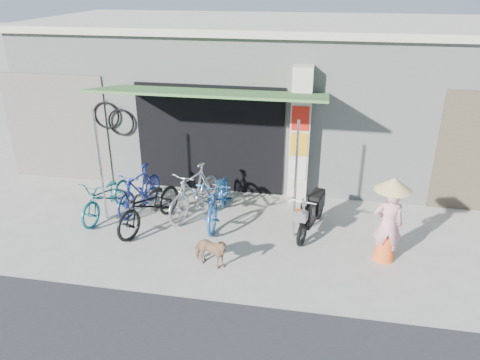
% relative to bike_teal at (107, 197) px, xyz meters
% --- Properties ---
extents(ground, '(80.00, 80.00, 0.00)m').
position_rel_bike_teal_xyz_m(ground, '(3.01, -0.88, -0.45)').
color(ground, '#AEAA9D').
rests_on(ground, ground).
extents(bicycle_shop, '(12.30, 5.30, 3.66)m').
position_rel_bike_teal_xyz_m(bicycle_shop, '(3.01, 4.21, 1.39)').
color(bicycle_shop, '#A3AAA1').
rests_on(bicycle_shop, ground).
extents(shop_pillar, '(0.42, 0.44, 3.00)m').
position_rel_bike_teal_xyz_m(shop_pillar, '(3.86, 1.57, 1.05)').
color(shop_pillar, beige).
rests_on(shop_pillar, ground).
extents(awning, '(4.60, 1.88, 2.72)m').
position_rel_bike_teal_xyz_m(awning, '(2.11, 0.75, 2.07)').
color(awning, '#38642D').
rests_on(awning, ground).
extents(neighbour_left, '(2.60, 0.06, 2.60)m').
position_rel_bike_teal_xyz_m(neighbour_left, '(-1.99, 1.71, 0.85)').
color(neighbour_left, '#6B665B').
rests_on(neighbour_left, ground).
extents(bike_teal, '(0.84, 1.78, 0.90)m').
position_rel_bike_teal_xyz_m(bike_teal, '(0.00, 0.00, 0.00)').
color(bike_teal, '#196673').
rests_on(bike_teal, ground).
extents(bike_blue, '(0.78, 1.67, 0.97)m').
position_rel_bike_teal_xyz_m(bike_blue, '(0.57, 0.38, 0.04)').
color(bike_blue, navy).
rests_on(bike_blue, ground).
extents(bike_black, '(1.22, 1.99, 0.99)m').
position_rel_bike_teal_xyz_m(bike_black, '(1.06, -0.28, 0.04)').
color(bike_black, black).
rests_on(bike_black, ground).
extents(bike_silver, '(1.07, 1.88, 1.09)m').
position_rel_bike_teal_xyz_m(bike_silver, '(1.79, 0.40, 0.09)').
color(bike_silver, silver).
rests_on(bike_silver, ground).
extents(bike_navy, '(0.74, 1.96, 1.02)m').
position_rel_bike_teal_xyz_m(bike_navy, '(2.35, 0.26, 0.06)').
color(bike_navy, '#1F5292').
rests_on(bike_navy, ground).
extents(street_dog, '(0.77, 0.51, 0.60)m').
position_rel_bike_teal_xyz_m(street_dog, '(2.58, -1.44, -0.15)').
color(street_dog, tan).
rests_on(street_dog, ground).
extents(moped, '(0.62, 1.59, 0.92)m').
position_rel_bike_teal_xyz_m(moped, '(4.25, 0.15, -0.03)').
color(moped, black).
rests_on(moped, ground).
extents(nun, '(0.64, 0.64, 1.59)m').
position_rel_bike_teal_xyz_m(nun, '(5.58, -0.64, 0.35)').
color(nun, '#D59096').
rests_on(nun, ground).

